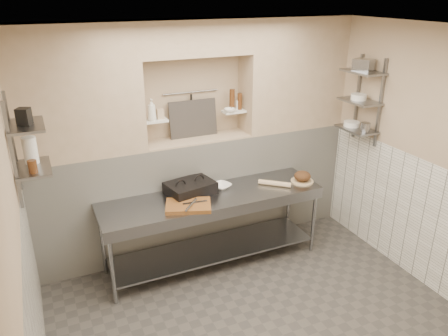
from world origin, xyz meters
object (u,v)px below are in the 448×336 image
bread_loaf (302,176)px  bowl_alcove (230,110)px  panini_press (190,188)px  cutting_board (188,206)px  rolling_pin (275,183)px  bottle_soap (152,110)px  mixing_bowl (221,186)px  prep_table (213,216)px  jug_left (30,150)px

bread_loaf → bowl_alcove: 1.20m
panini_press → cutting_board: (-0.14, -0.31, -0.05)m
rolling_pin → bread_loaf: 0.37m
bottle_soap → bowl_alcove: size_ratio=1.80×
mixing_bowl → bowl_alcove: 0.93m
prep_table → jug_left: size_ratio=10.41×
prep_table → bread_loaf: size_ratio=12.72×
mixing_bowl → bottle_soap: size_ratio=0.87×
cutting_board → bread_loaf: size_ratio=2.37×
prep_table → mixing_bowl: bearing=40.2°
cutting_board → bowl_alcove: bowl_alcove is taller
cutting_board → bread_loaf: 1.51m
mixing_bowl → bowl_alcove: (0.28, 0.37, 0.81)m
prep_table → bread_loaf: (1.16, -0.09, 0.33)m
prep_table → mixing_bowl: size_ratio=11.94×
cutting_board → bread_loaf: bearing=2.6°
bottle_soap → mixing_bowl: bearing=-30.0°
bowl_alcove → jug_left: (-2.26, -0.55, 0.00)m
mixing_bowl → bottle_soap: 1.21m
panini_press → mixing_bowl: bearing=-12.8°
cutting_board → bowl_alcove: 1.33m
cutting_board → bottle_soap: bottle_soap is taller
bowl_alcove → jug_left: size_ratio=0.56×
jug_left → bowl_alcove: bearing=13.7°
rolling_pin → bottle_soap: bearing=155.6°
panini_press → bowl_alcove: bearing=17.1°
panini_press → jug_left: 1.78m
cutting_board → mixing_bowl: 0.61m
bottle_soap → prep_table: bearing=-47.0°
mixing_bowl → jug_left: bearing=-174.8°
panini_press → mixing_bowl: 0.39m
mixing_bowl → panini_press: bearing=178.7°
rolling_pin → cutting_board: bearing=-174.5°
mixing_bowl → bread_loaf: bearing=-13.5°
bottle_soap → jug_left: bottle_soap is taller
jug_left → bread_loaf: bearing=-1.1°
rolling_pin → bowl_alcove: bearing=120.7°
cutting_board → jug_left: (-1.46, 0.13, 0.82)m
bread_loaf → rolling_pin: bearing=173.7°
prep_table → bottle_soap: size_ratio=10.40×
cutting_board → bottle_soap: bearing=102.5°
bottle_soap → bread_loaf: bearing=-20.8°
panini_press → bottle_soap: bottle_soap is taller
panini_press → mixing_bowl: size_ratio=2.72×
bottle_soap → jug_left: bearing=-156.2°
rolling_pin → prep_table: bearing=176.6°
bread_loaf → mixing_bowl: bearing=166.5°
panini_press → mixing_bowl: (0.39, -0.01, -0.05)m
rolling_pin → bowl_alcove: bowl_alcove is taller
mixing_bowl → jug_left: 2.15m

